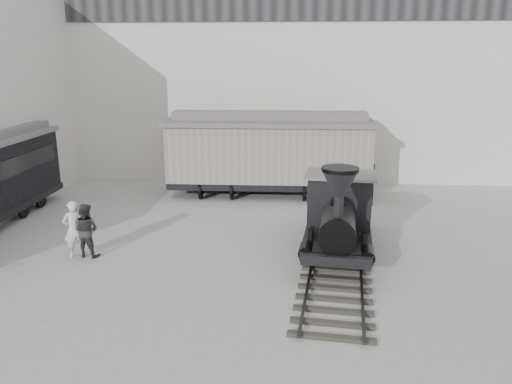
# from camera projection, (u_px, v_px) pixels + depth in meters

# --- Properties ---
(ground) EXTENTS (90.00, 90.00, 0.00)m
(ground) POSITION_uv_depth(u_px,v_px,m) (274.00, 311.00, 12.90)
(ground) COLOR #9E9E9B
(north_wall) EXTENTS (34.00, 2.51, 11.00)m
(north_wall) POSITION_uv_depth(u_px,v_px,m) (287.00, 72.00, 25.85)
(north_wall) COLOR silver
(north_wall) RESTS_ON ground
(locomotive) EXTENTS (3.05, 9.68, 3.36)m
(locomotive) POSITION_uv_depth(u_px,v_px,m) (339.00, 219.00, 16.25)
(locomotive) COLOR #2D2927
(locomotive) RESTS_ON ground
(boxcar) EXTENTS (9.63, 3.13, 3.93)m
(boxcar) POSITION_uv_depth(u_px,v_px,m) (269.00, 152.00, 23.29)
(boxcar) COLOR black
(boxcar) RESTS_ON ground
(visitor_a) EXTENTS (0.83, 0.75, 1.90)m
(visitor_a) POSITION_uv_depth(u_px,v_px,m) (74.00, 229.00, 16.18)
(visitor_a) COLOR silver
(visitor_a) RESTS_ON ground
(visitor_b) EXTENTS (0.96, 0.80, 1.79)m
(visitor_b) POSITION_uv_depth(u_px,v_px,m) (86.00, 230.00, 16.25)
(visitor_b) COLOR #302F33
(visitor_b) RESTS_ON ground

